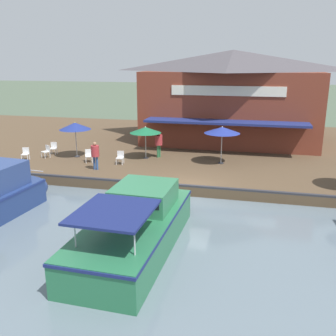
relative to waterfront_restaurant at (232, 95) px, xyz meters
name	(u,v)px	position (x,y,z in m)	size (l,w,h in m)	color
ground_plane	(187,198)	(13.66, -1.22, -4.35)	(220.00, 220.00, 0.00)	#4C5B47
quay_deck	(212,148)	(2.66, -1.22, -4.05)	(22.00, 56.00, 0.60)	brown
quay_edge_fender	(187,186)	(13.56, -1.22, -3.70)	(0.20, 50.40, 0.10)	#2D2D33
waterfront_restaurant	(232,95)	(0.00, 0.00, 0.00)	(11.60, 14.30, 7.38)	brown
patio_umbrella_mid_patio_left	(145,130)	(8.23, -5.12, -1.77)	(2.14, 2.14, 2.23)	#B7B7B7
patio_umbrella_back_row	(222,130)	(8.42, 0.07, -1.53)	(2.30, 2.30, 2.47)	#B7B7B7
patio_umbrella_by_entrance	(75,126)	(8.96, -9.95, -1.57)	(2.17, 2.17, 2.47)	#B7B7B7
cafe_chair_far_corner_seat	(120,157)	(10.06, -6.32, -3.28)	(0.48, 0.48, 0.85)	white
cafe_chair_under_first_umbrella	(89,155)	(10.08, -8.52, -3.28)	(0.59, 0.59, 0.85)	white
cafe_chair_mid_patio	(46,151)	(9.62, -11.93, -3.28)	(0.59, 0.59, 0.85)	white
cafe_chair_beside_entrance	(53,148)	(8.58, -11.97, -3.28)	(0.51, 0.51, 0.85)	white
cafe_chair_back_row_seat	(26,153)	(10.59, -12.91, -3.28)	(0.54, 0.54, 0.85)	white
person_near_entrance	(95,152)	(11.64, -7.34, -2.65)	(0.49, 0.49, 1.75)	#2D5193
person_mid_patio	(159,141)	(7.74, -4.33, -2.60)	(0.51, 0.51, 1.82)	#337547
motorboat_nearest_quay	(141,221)	(19.04, -2.09, -3.45)	(8.87, 3.11, 2.31)	#287047
tree_behind_restaurant	(263,84)	(-5.39, 2.59, 0.61)	(3.76, 3.58, 6.26)	brown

